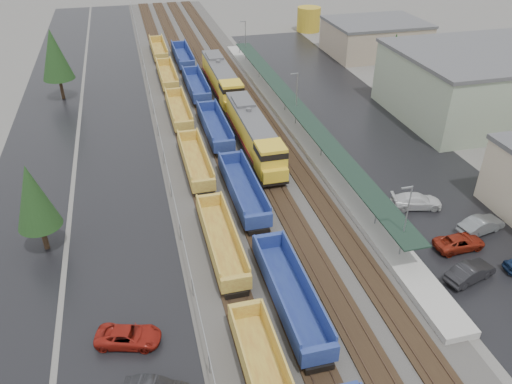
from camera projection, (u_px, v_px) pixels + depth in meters
ballast_strip at (216, 108)px, 76.75m from camera, size 20.00×160.00×0.08m
trackbed at (216, 107)px, 76.69m from camera, size 14.60×160.00×0.22m
west_parking_lot at (116, 118)px, 73.57m from camera, size 10.00×160.00×0.02m
west_road at (45, 125)px, 71.43m from camera, size 9.00×160.00×0.02m
east_commuter_lot at (357, 121)px, 72.61m from camera, size 16.00×100.00×0.02m
station_platform at (296, 123)px, 70.21m from camera, size 3.00×80.00×8.00m
chainlink_fence at (154, 108)px, 72.61m from camera, size 0.08×160.04×2.02m
industrial_buildings at (494, 91)px, 70.96m from camera, size 32.52×75.30×9.50m
tree_west_near at (33, 197)px, 44.37m from camera, size 3.96×3.96×9.00m
tree_west_far at (54, 54)px, 76.30m from camera, size 4.84×4.84×11.00m
tree_east at (394, 56)px, 77.67m from camera, size 4.40×4.40×10.00m
locomotive_lead at (254, 134)px, 62.90m from camera, size 3.20×21.06×4.77m
locomotive_trail at (222, 80)px, 80.13m from camera, size 3.20×21.06×4.77m
well_string_yellow at (195, 161)px, 59.69m from camera, size 2.67×109.91×2.37m
well_string_blue at (243, 190)px, 54.09m from camera, size 2.84×114.14×2.52m
storage_tank at (309, 19)px, 114.72m from camera, size 5.33×5.33×5.33m
parked_car_west_c at (128, 336)px, 37.39m from camera, size 3.55×5.32×1.36m
parked_car_east_a at (470, 272)px, 43.32m from camera, size 2.96×5.16×1.61m
parked_car_east_b at (459, 242)px, 47.11m from camera, size 2.41×4.98×1.37m
parked_car_east_c at (416, 201)px, 53.00m from camera, size 3.39×5.74×1.56m
parked_car_east_e at (481, 225)px, 49.26m from camera, size 2.71×5.22×1.64m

